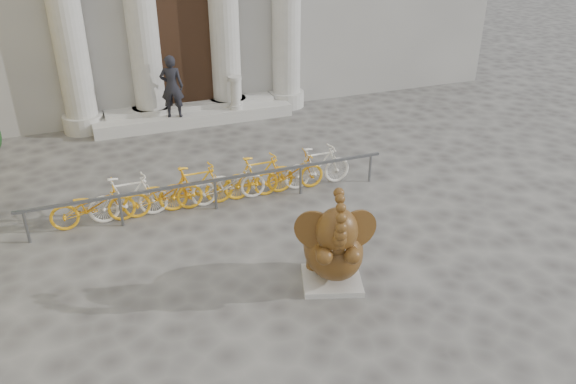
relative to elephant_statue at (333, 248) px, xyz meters
name	(u,v)px	position (x,y,z in m)	size (l,w,h in m)	color
ground	(319,299)	(-0.39, -0.31, -0.74)	(80.00, 80.00, 0.00)	#474442
entrance_steps	(194,116)	(-0.39, 9.09, -0.56)	(6.00, 1.20, 0.36)	#A8A59E
elephant_statue	(333,248)	(0.00, 0.00, 0.00)	(1.36, 1.62, 2.05)	#A8A59E
bike_rack	(212,184)	(-1.21, 3.65, -0.24)	(8.00, 0.53, 1.00)	slate
pedestrian	(172,87)	(-1.04, 8.74, 0.53)	(0.67, 0.44, 1.83)	black
balustrade_post	(235,94)	(0.87, 8.79, 0.08)	(0.41, 0.41, 1.00)	#A8A59E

